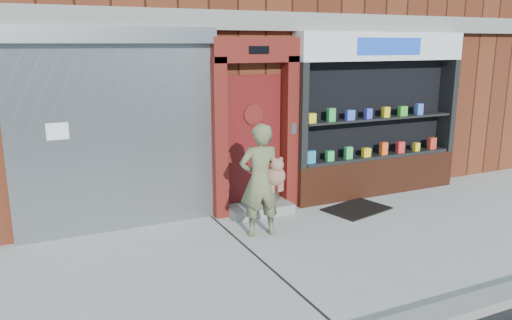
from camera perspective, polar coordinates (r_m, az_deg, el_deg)
ground at (r=7.50m, az=11.36°, el=-9.00°), size 80.00×80.00×0.00m
curb at (r=6.06m, az=23.95°, el=-14.88°), size 60.00×0.30×0.12m
shutter_bay at (r=7.63m, az=-15.86°, el=4.55°), size 3.10×0.30×3.04m
red_door_bay at (r=8.27m, az=-0.10°, el=3.85°), size 1.52×0.58×2.90m
pharmacy_bay at (r=9.57m, az=13.71°, el=4.22°), size 3.50×0.41×3.00m
woman at (r=7.30m, az=0.61°, el=-2.27°), size 0.71×0.49×1.69m
doormat at (r=8.82m, az=11.42°, el=-5.50°), size 1.20×0.97×0.03m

